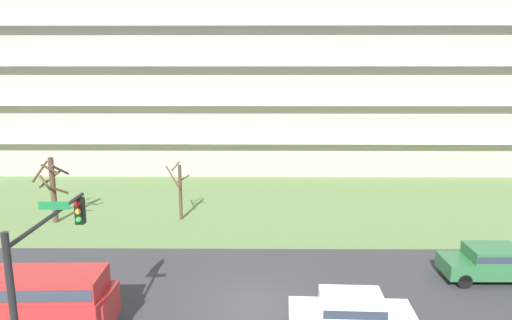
{
  "coord_description": "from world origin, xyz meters",
  "views": [
    {
      "loc": [
        0.29,
        -16.79,
        9.43
      ],
      "look_at": [
        0.1,
        6.0,
        4.82
      ],
      "focal_mm": 32.03,
      "sensor_mm": 36.0,
      "label": 1
    }
  ],
  "objects_px": {
    "van_red_center_left": "(38,299)",
    "traffic_signal_mast": "(45,270)",
    "tree_far_left": "(52,187)",
    "sedan_green_near_left": "(492,262)",
    "sedan_white_center_right": "(351,314)",
    "tree_left": "(180,190)"
  },
  "relations": [
    {
      "from": "tree_left",
      "to": "sedan_green_near_left",
      "type": "bearing_deg",
      "value": -27.56
    },
    {
      "from": "tree_far_left",
      "to": "sedan_white_center_right",
      "type": "bearing_deg",
      "value": -36.99
    },
    {
      "from": "van_red_center_left",
      "to": "sedan_white_center_right",
      "type": "bearing_deg",
      "value": -1.31
    },
    {
      "from": "van_red_center_left",
      "to": "sedan_white_center_right",
      "type": "xyz_separation_m",
      "value": [
        11.1,
        0.0,
        -0.52
      ]
    },
    {
      "from": "sedan_green_near_left",
      "to": "traffic_signal_mast",
      "type": "height_order",
      "value": "traffic_signal_mast"
    },
    {
      "from": "sedan_green_near_left",
      "to": "van_red_center_left",
      "type": "bearing_deg",
      "value": 13.66
    },
    {
      "from": "tree_far_left",
      "to": "traffic_signal_mast",
      "type": "xyz_separation_m",
      "value": [
        6.56,
        -14.84,
        1.5
      ]
    },
    {
      "from": "tree_far_left",
      "to": "van_red_center_left",
      "type": "xyz_separation_m",
      "value": [
        4.76,
        -11.95,
        -0.95
      ]
    },
    {
      "from": "tree_left",
      "to": "van_red_center_left",
      "type": "relative_size",
      "value": 0.71
    },
    {
      "from": "van_red_center_left",
      "to": "sedan_white_center_right",
      "type": "relative_size",
      "value": 1.17
    },
    {
      "from": "sedan_green_near_left",
      "to": "tree_far_left",
      "type": "bearing_deg",
      "value": -18.03
    },
    {
      "from": "traffic_signal_mast",
      "to": "sedan_green_near_left",
      "type": "bearing_deg",
      "value": 24.12
    },
    {
      "from": "van_red_center_left",
      "to": "traffic_signal_mast",
      "type": "xyz_separation_m",
      "value": [
        1.8,
        -2.89,
        2.45
      ]
    },
    {
      "from": "tree_left",
      "to": "sedan_white_center_right",
      "type": "distance_m",
      "value": 15.05
    },
    {
      "from": "traffic_signal_mast",
      "to": "tree_left",
      "type": "bearing_deg",
      "value": 85.99
    },
    {
      "from": "sedan_green_near_left",
      "to": "sedan_white_center_right",
      "type": "height_order",
      "value": "same"
    },
    {
      "from": "tree_far_left",
      "to": "sedan_green_near_left",
      "type": "relative_size",
      "value": 0.94
    },
    {
      "from": "van_red_center_left",
      "to": "sedan_white_center_right",
      "type": "height_order",
      "value": "van_red_center_left"
    },
    {
      "from": "sedan_white_center_right",
      "to": "van_red_center_left",
      "type": "bearing_deg",
      "value": -177.59
    },
    {
      "from": "tree_far_left",
      "to": "sedan_green_near_left",
      "type": "height_order",
      "value": "tree_far_left"
    },
    {
      "from": "van_red_center_left",
      "to": "sedan_green_near_left",
      "type": "bearing_deg",
      "value": 12.5
    },
    {
      "from": "tree_far_left",
      "to": "van_red_center_left",
      "type": "relative_size",
      "value": 0.79
    }
  ]
}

